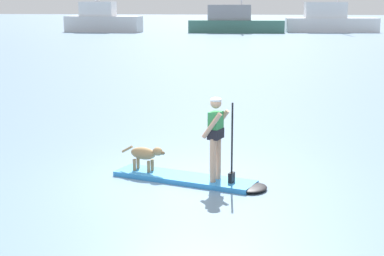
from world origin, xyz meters
name	(u,v)px	position (x,y,z in m)	size (l,w,h in m)	color
ground_plane	(184,181)	(0.00, 0.00, 0.00)	(400.00, 400.00, 0.00)	slate
paddleboard	(194,180)	(0.22, -0.06, 0.05)	(3.32, 1.60, 0.10)	#338CD8
person_paddler	(216,132)	(0.69, -0.20, 1.08)	(0.67, 0.57, 1.68)	tan
dog	(145,154)	(-0.88, 0.26, 0.46)	(1.02, 0.39, 0.54)	#997A51
moored_boat_port	(102,20)	(-22.32, 64.47, 1.49)	(9.94, 3.34, 4.53)	silver
moored_boat_starboard	(234,22)	(-5.27, 65.46, 1.31)	(12.13, 3.46, 8.68)	#3F7266
moored_boat_center	(330,21)	(6.74, 68.81, 1.46)	(11.89, 4.17, 12.01)	white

